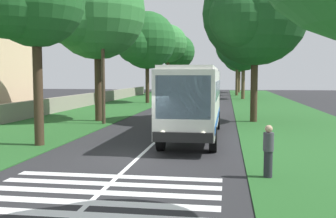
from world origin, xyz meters
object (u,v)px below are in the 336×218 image
object	(u,v)px
roadside_tree_right_1	(253,16)
roadside_tree_right_3	(242,50)
coach_bus	(194,97)
roadside_tree_left_3	(176,53)
roadside_tree_left_0	(95,14)
roadside_tree_left_2	(167,45)
roadside_tree_left_4	(146,42)
pedestrian	(268,151)
trailing_minibus_0	(184,89)
roadside_tree_right_4	(236,47)
utility_pole	(103,69)
trailing_car_1	(179,100)
roadside_tree_left_1	(31,0)
trailing_car_0	(205,104)
roadside_tree_right_2	(238,56)

from	to	relation	value
roadside_tree_right_1	roadside_tree_right_3	size ratio (longest dim) A/B	1.12
coach_bus	roadside_tree_left_3	distance (m)	56.46
roadside_tree_left_0	roadside_tree_right_3	size ratio (longest dim) A/B	1.11
roadside_tree_left_2	roadside_tree_left_4	size ratio (longest dim) A/B	1.09
pedestrian	roadside_tree_right_1	bearing A→B (deg)	-1.63
roadside_tree_left_2	roadside_tree_right_1	size ratio (longest dim) A/B	1.04
trailing_minibus_0	roadside_tree_right_1	distance (m)	24.70
roadside_tree_right_3	pedestrian	world-z (taller)	roadside_tree_right_3
roadside_tree_right_4	utility_pole	size ratio (longest dim) A/B	1.65
roadside_tree_left_3	roadside_tree_right_1	size ratio (longest dim) A/B	1.00
trailing_car_1	roadside_tree_left_3	world-z (taller)	roadside_tree_left_3
trailing_car_1	coach_bus	bearing A→B (deg)	-170.93
roadside_tree_left_1	utility_pole	world-z (taller)	roadside_tree_left_1
trailing_minibus_0	trailing_car_0	bearing A→B (deg)	-166.03
coach_bus	roadside_tree_left_4	world-z (taller)	roadside_tree_left_4
roadside_tree_left_0	roadside_tree_left_4	world-z (taller)	roadside_tree_left_0
trailing_minibus_0	roadside_tree_left_3	distance (m)	26.04
roadside_tree_left_2	roadside_tree_left_3	bearing A→B (deg)	-1.48
roadside_tree_right_2	pedestrian	size ratio (longest dim) A/B	6.36
trailing_car_0	roadside_tree_right_3	size ratio (longest dim) A/B	0.42
trailing_car_1	roadside_tree_left_3	size ratio (longest dim) A/B	0.38
roadside_tree_right_1	roadside_tree_right_4	world-z (taller)	roadside_tree_right_4
trailing_car_0	roadside_tree_left_0	size ratio (longest dim) A/B	0.38
trailing_car_0	roadside_tree_left_2	world-z (taller)	roadside_tree_left_2
trailing_minibus_0	pedestrian	distance (m)	39.41
roadside_tree_right_1	roadside_tree_right_3	distance (m)	27.93
trailing_minibus_0	roadside_tree_right_3	size ratio (longest dim) A/B	0.59
coach_bus	utility_pole	xyz separation A→B (m)	(4.87, 6.57, 1.63)
roadside_tree_left_0	roadside_tree_right_3	world-z (taller)	roadside_tree_left_0
trailing_minibus_0	roadside_tree_left_1	xyz separation A→B (m)	(-34.42, 3.33, 5.17)
roadside_tree_right_4	roadside_tree_left_3	bearing A→B (deg)	50.06
roadside_tree_right_1	roadside_tree_left_1	bearing A→B (deg)	137.42
roadside_tree_left_0	roadside_tree_right_3	xyz separation A→B (m)	(29.26, -11.46, -0.78)
roadside_tree_right_3	roadside_tree_right_4	distance (m)	10.47
roadside_tree_left_2	roadside_tree_right_2	bearing A→B (deg)	-43.52
coach_bus	roadside_tree_left_0	size ratio (longest dim) A/B	0.99
roadside_tree_left_0	trailing_minibus_0	bearing A→B (deg)	-8.96
roadside_tree_left_0	pedestrian	distance (m)	19.38
trailing_car_1	roadside_tree_right_4	distance (m)	26.69
trailing_car_1	roadside_tree_right_3	distance (m)	17.26
utility_pole	roadside_tree_left_3	bearing A→B (deg)	1.62
trailing_minibus_0	roadside_tree_right_3	xyz separation A→B (m)	(5.12, -7.65, 5.39)
roadside_tree_left_0	roadside_tree_right_4	world-z (taller)	roadside_tree_right_4
coach_bus	roadside_tree_right_2	bearing A→B (deg)	-3.86
trailing_car_1	trailing_car_0	bearing A→B (deg)	-148.38
trailing_car_0	trailing_car_1	bearing A→B (deg)	31.62
coach_bus	roadside_tree_right_3	size ratio (longest dim) A/B	1.10
roadside_tree_left_0	roadside_tree_left_3	xyz separation A→B (m)	(49.06, 0.35, 0.11)
roadside_tree_left_3	utility_pole	world-z (taller)	roadside_tree_left_3
trailing_minibus_0	trailing_car_1	bearing A→B (deg)	-177.39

